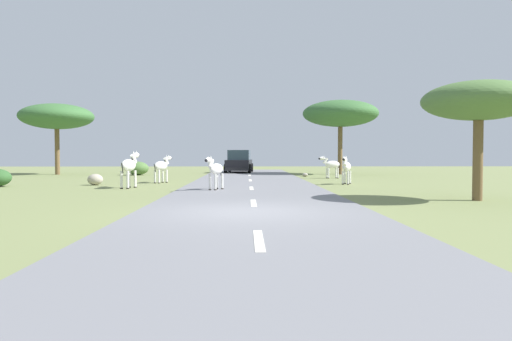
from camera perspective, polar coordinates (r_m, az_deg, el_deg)
The scene contains 15 objects.
ground_plane at distance 11.95m, azimuth -1.24°, elevation -5.14°, with size 90.00×90.00×0.00m, color olive.
road at distance 11.95m, azimuth -0.16°, elevation -5.02°, with size 6.00×64.00×0.05m, color slate.
lane_markings at distance 10.96m, azimuth -0.07°, elevation -5.51°, with size 0.16×56.00×0.01m.
zebra_0 at distance 19.12m, azimuth -4.91°, elevation 0.12°, with size 0.79×1.37×1.37m.
zebra_1 at distance 24.88m, azimuth -11.21°, elevation 0.52°, with size 0.88×1.43×1.44m.
zebra_2 at distance 23.62m, azimuth 10.75°, elevation 0.40°, with size 0.76×1.43×1.41m.
zebra_3 at distance 21.36m, azimuth -14.92°, elevation 0.55°, with size 0.66×1.71×1.63m.
zebra_4 at distance 29.34m, azimuth 8.97°, elevation 0.68°, with size 1.44×0.63×1.39m.
car_0 at distance 37.32m, azimuth -2.04°, elevation 1.01°, with size 2.26×4.46×1.74m.
tree_0 at distance 16.78m, azimuth 25.10°, elevation 7.47°, with size 3.53×3.53×3.79m.
tree_1 at distance 35.31m, azimuth 10.06°, elevation 6.70°, with size 5.46×5.46×5.38m.
tree_2 at distance 37.21m, azimuth -22.74°, elevation 5.95°, with size 5.16×5.16×5.08m.
bush_1 at distance 34.42m, azimuth -14.03°, elevation 0.26°, with size 1.60×1.44×0.96m, color #4C7038.
rock_0 at distance 31.38m, azimuth 5.89°, elevation -0.51°, with size 0.37×0.38×0.24m, color gray.
rock_1 at distance 23.92m, azimuth -18.68°, elevation -1.03°, with size 0.72×0.64×0.54m, color #A89E8C.
Camera 1 is at (0.02, -11.86, 1.48)m, focal length 33.43 mm.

